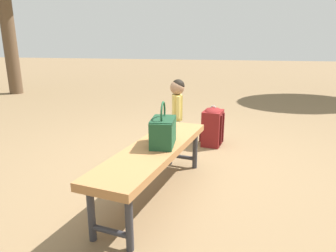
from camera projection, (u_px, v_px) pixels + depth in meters
ground_plane at (185, 168)px, 3.17m from camera, size 40.00×40.00×0.00m
park_bench at (155, 153)px, 2.48m from camera, size 1.64×0.65×0.45m
handbag at (163, 130)px, 2.46m from camera, size 0.33×0.21×0.37m
child_standing at (177, 103)px, 3.63m from camera, size 0.22×0.17×0.85m
backpack_large at (212, 125)px, 3.81m from camera, size 0.33×0.30×0.51m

